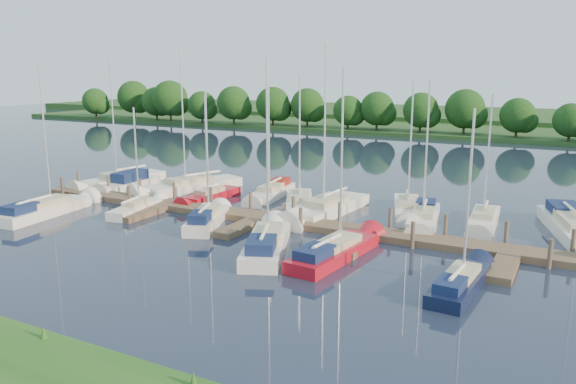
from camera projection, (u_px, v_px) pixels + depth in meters
The scene contains 22 objects.
ground at pixel (190, 253), 31.53m from camera, with size 260.00×260.00×0.00m, color #192133.
dock at pixel (257, 220), 37.80m from camera, with size 40.00×6.00×0.40m.
mooring_pilings at pixel (265, 211), 38.69m from camera, with size 38.24×2.84×2.00m.
far_shore at pixel (460, 128), 96.26m from camera, with size 180.00×30.00×0.60m, color #1F4219.
distant_hill at pixel (484, 116), 117.77m from camera, with size 220.00×40.00×1.40m, color #315525.
treeline at pixel (445, 111), 84.28m from camera, with size 145.91×10.00×8.29m.
sailboat_n_0 at pixel (120, 182), 50.32m from camera, with size 3.41×9.31×11.75m.
motorboat at pixel (129, 185), 48.59m from camera, with size 2.09×6.67×1.91m.
sailboat_n_2 at pixel (188, 188), 47.76m from camera, with size 5.31×9.97×12.70m.
sailboat_n_3 at pixel (210, 197), 44.30m from camera, with size 1.82×6.62×8.52m.
sailboat_n_4 at pixel (271, 194), 45.32m from camera, with size 2.39×7.23×9.29m.
sailboat_n_5 at pixel (299, 204), 41.99m from camera, with size 4.81×7.72×10.13m.
sailboat_n_6 at pixel (326, 211), 39.90m from camera, with size 3.15×9.83×12.43m.
sailboat_n_7 at pixel (407, 210), 40.22m from camera, with size 3.69×7.62×9.75m.
sailboat_n_8 at pixel (423, 219), 37.74m from camera, with size 3.01×7.87×9.85m.
sailboat_n_9 at pixel (483, 221), 37.16m from camera, with size 2.06×7.01×9.01m.
sailboat_s_0 at pixel (47, 210), 39.88m from camera, with size 2.81×8.66×11.00m.
sailboat_s_1 at pixel (138, 209), 40.55m from camera, with size 2.31×6.12×7.87m.
sailboat_s_2 at pixel (208, 220), 37.23m from camera, with size 3.78×7.02×9.30m.
sailboat_s_3 at pixel (267, 245), 31.96m from camera, with size 4.78×8.59×11.23m.
sailboat_s_4 at pixel (336, 252), 30.76m from camera, with size 2.75×8.43×10.61m.
sailboat_s_5 at pixel (461, 283), 26.30m from camera, with size 1.99×6.86×8.75m.
Camera 1 is at (18.94, -24.02, 10.07)m, focal length 35.00 mm.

